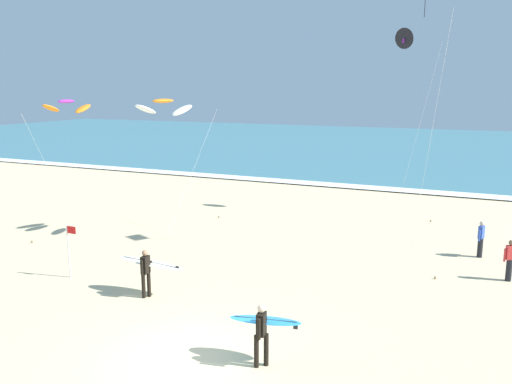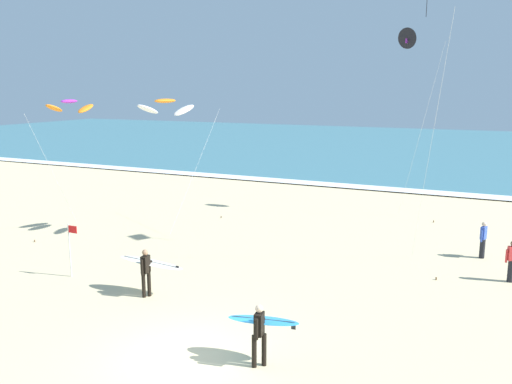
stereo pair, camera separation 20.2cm
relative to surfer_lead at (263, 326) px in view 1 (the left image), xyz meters
name	(u,v)px [view 1 (the left image)]	position (x,y,z in m)	size (l,w,h in m)	color
ground_plane	(186,358)	(-2.00, -0.61, -1.04)	(160.00, 160.00, 0.00)	beige
ocean_water	(428,147)	(-2.00, 55.41, -1.00)	(160.00, 60.00, 0.08)	teal
shoreline_foam	(379,188)	(-2.00, 25.71, -0.96)	(160.00, 1.71, 0.01)	white
surfer_lead	(263,326)	(0.00, 0.00, 0.00)	(2.01, 1.03, 1.71)	black
surfer_trailing	(148,266)	(-5.48, 2.65, 0.01)	(2.49, 1.04, 1.71)	black
kite_delta_charcoal_near	(405,39)	(0.39, 18.27, 8.65)	(2.62, 1.20, 10.30)	black
kite_arc_violet_mid	(67,106)	(-14.70, 8.97, 5.18)	(2.52, 4.04, 6.57)	orange
kite_arc_amber_far	(164,107)	(-8.97, 9.10, 5.22)	(2.86, 5.28, 6.65)	white
bystander_red_top	(510,260)	(6.03, 9.33, -0.23)	(0.46, 0.30, 1.59)	black
bystander_blue_top	(481,239)	(4.97, 11.95, -0.23)	(0.27, 0.48, 1.59)	black
lifeguard_flag	(69,246)	(-9.25, 2.89, 0.22)	(0.45, 0.05, 2.10)	silver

